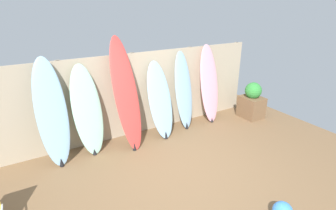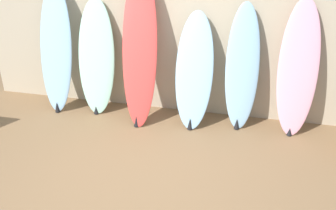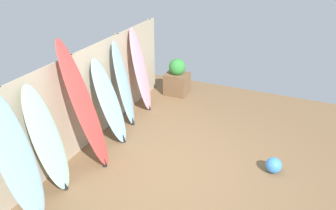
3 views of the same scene
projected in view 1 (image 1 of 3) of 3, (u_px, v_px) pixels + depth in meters
The scene contains 9 objects.
ground at pixel (186, 180), 4.38m from camera, with size 7.68×7.68×0.00m, color brown.
fence_back at pixel (135, 95), 5.65m from camera, with size 6.08×0.11×1.80m.
surfboard_skyblue_0 at pixel (52, 114), 4.54m from camera, with size 0.52×0.49×1.94m.
surfboard_seafoam_1 at pixel (87, 111), 4.92m from camera, with size 0.61×0.52×1.73m.
surfboard_red_2 at pixel (126, 95), 5.07m from camera, with size 0.58×0.73×2.20m.
surfboard_skyblue_3 at pixel (160, 101), 5.58m from camera, with size 0.56×0.60×1.63m.
surfboard_skyblue_4 at pixel (184, 91), 5.93m from camera, with size 0.51×0.45×1.78m.
surfboard_pink_5 at pixel (209, 85), 6.27m from camera, with size 0.57×0.47×1.86m.
planter_box at pixel (252, 102), 6.62m from camera, with size 0.47×0.56×0.92m.
Camera 1 is at (-2.08, -2.96, 2.78)m, focal length 28.00 mm.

